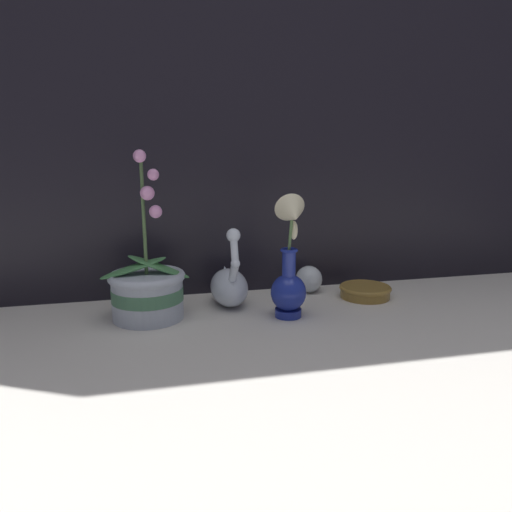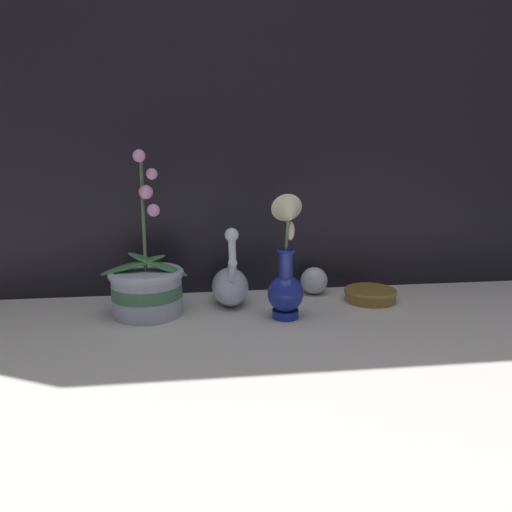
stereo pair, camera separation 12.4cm
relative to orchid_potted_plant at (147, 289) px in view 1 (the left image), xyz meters
name	(u,v)px [view 1 (the left image)]	position (x,y,z in m)	size (l,w,h in m)	color
ground_plane	(277,327)	(0.28, -0.13, -0.07)	(2.80, 2.80, 0.00)	beige
window_backdrop	(247,67)	(0.28, 0.18, 0.53)	(2.80, 0.03, 1.20)	black
orchid_potted_plant	(147,289)	(0.00, 0.00, 0.00)	(0.21, 0.18, 0.39)	#B2BCCC
swan_figurine	(229,284)	(0.21, 0.05, -0.02)	(0.09, 0.19, 0.21)	silver
blue_vase	(290,271)	(0.33, -0.07, 0.04)	(0.09, 0.11, 0.30)	navy
glass_sphere	(309,279)	(0.44, 0.11, -0.03)	(0.08, 0.08, 0.08)	silver
amber_dish	(365,291)	(0.57, 0.03, -0.05)	(0.14, 0.14, 0.03)	olive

